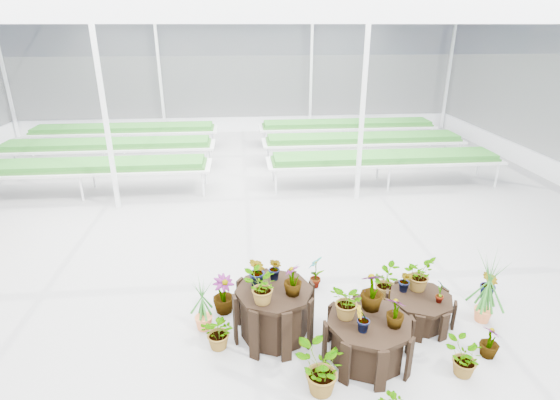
{
  "coord_description": "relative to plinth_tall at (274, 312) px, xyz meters",
  "views": [
    {
      "loc": [
        0.05,
        -6.27,
        4.2
      ],
      "look_at": [
        0.72,
        0.88,
        1.3
      ],
      "focal_mm": 28.0,
      "sensor_mm": 36.0,
      "label": 1
    }
  ],
  "objects": [
    {
      "name": "ground_plane",
      "position": [
        -0.45,
        1.12,
        -0.39
      ],
      "size": [
        24.0,
        24.0,
        0.0
      ],
      "primitive_type": "plane",
      "color": "gray",
      "rests_on": "ground"
    },
    {
      "name": "greenhouse_shell",
      "position": [
        -0.45,
        1.12,
        1.86
      ],
      "size": [
        18.0,
        24.0,
        4.5
      ],
      "primitive_type": null,
      "color": "white",
      "rests_on": "ground"
    },
    {
      "name": "steel_frame",
      "position": [
        -0.45,
        1.12,
        1.86
      ],
      "size": [
        18.0,
        24.0,
        4.5
      ],
      "primitive_type": null,
      "color": "silver",
      "rests_on": "ground"
    },
    {
      "name": "nursery_benches",
      "position": [
        -0.45,
        8.32,
        0.03
      ],
      "size": [
        16.0,
        7.0,
        0.84
      ],
      "primitive_type": null,
      "color": "silver",
      "rests_on": "ground"
    },
    {
      "name": "plinth_tall",
      "position": [
        0.0,
        0.0,
        0.0
      ],
      "size": [
        1.34,
        1.34,
        0.77
      ],
      "primitive_type": "cylinder",
      "rotation": [
        0.0,
        0.0,
        0.21
      ],
      "color": "black",
      "rests_on": "ground"
    },
    {
      "name": "plinth_mid",
      "position": [
        1.2,
        -0.6,
        -0.08
      ],
      "size": [
        1.17,
        1.17,
        0.61
      ],
      "primitive_type": "cylinder",
      "rotation": [
        0.0,
        0.0,
        0.01
      ],
      "color": "black",
      "rests_on": "ground"
    },
    {
      "name": "plinth_low",
      "position": [
        2.2,
        0.1,
        -0.17
      ],
      "size": [
        1.27,
        1.27,
        0.44
      ],
      "primitive_type": "cylinder",
      "rotation": [
        0.0,
        0.0,
        0.38
      ],
      "color": "black",
      "rests_on": "ground"
    },
    {
      "name": "nursery_plants",
      "position": [
        1.08,
        -0.16,
        0.13
      ],
      "size": [
        4.89,
        3.17,
        1.29
      ],
      "color": "#266721",
      "rests_on": "ground"
    }
  ]
}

